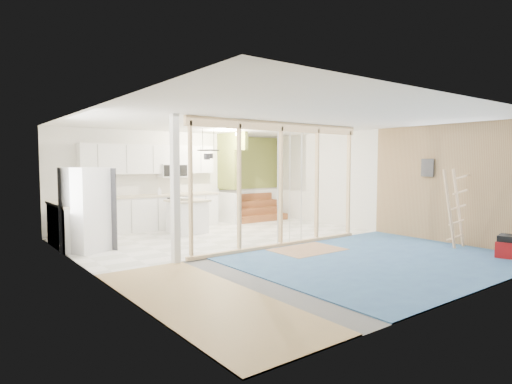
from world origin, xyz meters
TOP-DOWN VIEW (x-y plane):
  - room at (0.00, 0.00)m, footprint 7.01×8.01m
  - floor_overlays at (0.07, 0.06)m, footprint 7.00×8.00m
  - stud_frame at (-0.24, -0.00)m, footprint 4.66×0.14m
  - base_cabinets at (-1.61, 3.36)m, footprint 4.45×2.24m
  - upper_cabinets at (-0.84, 3.82)m, footprint 3.60×0.41m
  - green_partition at (2.04, 3.66)m, footprint 2.25×1.51m
  - pot_rack at (-0.31, 1.89)m, footprint 0.52×0.52m
  - sheathing_panel at (3.48, -2.00)m, footprint 0.02×4.00m
  - electrical_panel at (3.43, -1.40)m, footprint 0.04×0.30m
  - ceiling_light at (1.40, 3.00)m, footprint 0.32×0.32m
  - fridge at (-3.06, 1.93)m, footprint 0.98×0.94m
  - island at (-0.44, 2.70)m, footprint 0.91×0.91m
  - bowl at (-0.55, 2.61)m, footprint 0.31×0.31m
  - soap_bottle_a at (-2.00, 3.77)m, footprint 0.13×0.13m
  - soap_bottle_b at (-0.76, 3.61)m, footprint 0.12×0.12m
  - toolbox at (3.00, -3.31)m, footprint 0.52×0.43m
  - ladder at (3.05, -2.26)m, footprint 0.87×0.14m

SIDE VIEW (x-z plane):
  - floor_overlays at x=0.07m, z-range 0.00..0.02m
  - toolbox at x=3.00m, z-range -0.01..0.42m
  - island at x=-0.44m, z-range 0.00..0.84m
  - base_cabinets at x=-1.61m, z-range 0.00..0.93m
  - ladder at x=3.05m, z-range 0.02..1.64m
  - fridge at x=-3.06m, z-range 0.00..1.67m
  - bowl at x=-0.55m, z-range 0.85..0.91m
  - green_partition at x=2.04m, z-range -0.36..2.24m
  - soap_bottle_b at x=-0.76m, z-range 0.93..1.13m
  - soap_bottle_a at x=-2.00m, z-range 0.93..1.22m
  - sheathing_panel at x=3.48m, z-range 0.00..2.60m
  - room at x=0.00m, z-range 0.00..2.61m
  - stud_frame at x=-0.24m, z-range 0.29..2.89m
  - electrical_panel at x=3.43m, z-range 1.45..1.85m
  - upper_cabinets at x=-0.84m, z-range 1.39..2.25m
  - pot_rack at x=-0.31m, z-range 1.64..2.36m
  - ceiling_light at x=1.40m, z-range 2.50..2.58m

